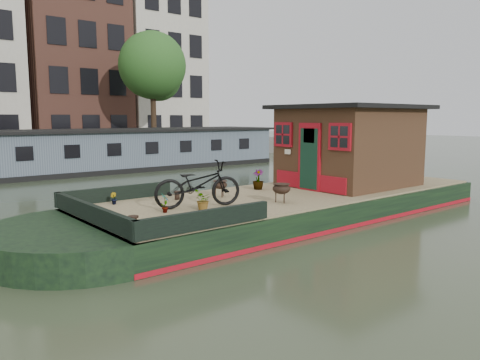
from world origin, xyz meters
TOP-DOWN VIEW (x-y plane):
  - ground at (0.00, 0.00)m, footprint 120.00×120.00m
  - houseboat_hull at (-1.33, 0.00)m, footprint 14.01×4.02m
  - houseboat_deck at (0.00, 0.00)m, footprint 11.80×3.80m
  - bow_bulwark at (-5.07, 0.00)m, footprint 3.00×4.00m
  - cabin at (2.19, 0.00)m, footprint 4.00×3.50m
  - bicycle at (-3.43, -0.10)m, footprint 2.15×1.27m
  - potted_plant_a at (-4.34, -0.17)m, footprint 0.26×0.27m
  - potted_plant_b at (-4.78, 1.47)m, footprint 0.17×0.19m
  - potted_plant_c at (-3.53, -0.44)m, footprint 0.54×0.54m
  - potted_plant_d at (-0.57, 1.04)m, footprint 0.43×0.43m
  - brazier_front at (-1.52, -0.88)m, footprint 0.54×0.54m
  - brazier_rear at (-2.17, 0.74)m, footprint 0.46×0.46m
  - bollard_port at (-3.27, 1.07)m, footprint 0.19×0.19m
  - bollard_stbd at (-5.52, -1.02)m, footprint 0.20×0.20m
  - far_houseboat at (0.00, 14.00)m, footprint 20.40×4.40m
  - quay at (0.00, 20.50)m, footprint 60.00×6.00m
  - townhouse_row at (0.15, 27.50)m, footprint 27.25×8.00m
  - tree_right at (6.14, 19.07)m, footprint 4.40×4.40m

SIDE VIEW (x-z plane):
  - ground at x=0.00m, z-range 0.00..0.00m
  - houseboat_hull at x=-1.33m, z-range -0.03..0.57m
  - quay at x=0.00m, z-range 0.00..0.90m
  - houseboat_deck at x=0.00m, z-range 0.60..0.65m
  - bollard_port at x=-3.27m, z-range 0.65..0.86m
  - bollard_stbd at x=-5.52m, z-range 0.65..0.88m
  - potted_plant_b at x=-4.78m, z-range 0.65..0.93m
  - bow_bulwark at x=-5.07m, z-range 0.65..1.00m
  - brazier_rear at x=-2.17m, z-range 0.65..1.07m
  - potted_plant_a at x=-4.34m, z-range 0.65..1.08m
  - potted_plant_c at x=-3.53m, z-range 0.65..1.11m
  - brazier_front at x=-1.52m, z-range 0.65..1.11m
  - potted_plant_d at x=-0.57m, z-range 0.65..1.23m
  - far_houseboat at x=0.00m, z-range -0.09..2.02m
  - bicycle at x=-3.43m, z-range 0.65..1.72m
  - cabin at x=2.19m, z-range 0.67..3.09m
  - tree_right at x=6.14m, z-range 2.19..9.59m
  - townhouse_row at x=0.15m, z-range -0.35..16.15m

